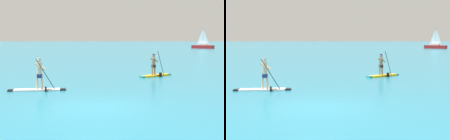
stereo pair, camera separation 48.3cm
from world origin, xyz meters
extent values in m
plane|color=teal|center=(0.00, 0.00, 0.00)|extent=(440.00, 440.00, 0.00)
cube|color=white|center=(-3.11, 4.60, 0.04)|extent=(2.51, 0.82, 0.09)
cube|color=black|center=(-1.72, 4.71, 0.04)|extent=(0.34, 0.47, 0.09)
cube|color=black|center=(-4.49, 4.50, 0.04)|extent=(0.34, 0.41, 0.09)
cylinder|color=beige|center=(-2.84, 4.62, 0.49)|extent=(0.11, 0.11, 0.81)
cylinder|color=beige|center=(-3.09, 4.61, 0.49)|extent=(0.11, 0.11, 0.81)
cube|color=navy|center=(-2.96, 4.61, 0.80)|extent=(0.28, 0.24, 0.22)
cylinder|color=beige|center=(-2.96, 4.61, 1.21)|extent=(0.26, 0.26, 0.63)
sphere|color=beige|center=(-2.96, 4.61, 1.66)|extent=(0.21, 0.21, 0.21)
cylinder|color=white|center=(-2.96, 4.61, 1.76)|extent=(0.18, 0.18, 0.06)
cylinder|color=beige|center=(-2.93, 4.77, 1.31)|extent=(0.54, 0.13, 0.40)
cylinder|color=beige|center=(-2.90, 4.47, 1.31)|extent=(0.54, 0.13, 0.40)
cylinder|color=black|center=(-2.58, 4.22, 0.93)|extent=(0.98, 0.11, 1.63)
cube|color=black|center=(-2.58, 4.22, 0.11)|extent=(0.09, 0.21, 0.32)
cube|color=yellow|center=(4.52, 10.81, 0.06)|extent=(2.29, 1.89, 0.13)
cube|color=teal|center=(5.61, 11.61, 0.06)|extent=(0.48, 0.50, 0.13)
cube|color=teal|center=(3.42, 10.01, 0.06)|extent=(0.45, 0.46, 0.13)
cylinder|color=#997051|center=(4.44, 10.75, 0.50)|extent=(0.11, 0.11, 0.74)
cylinder|color=#997051|center=(4.24, 10.61, 0.50)|extent=(0.11, 0.11, 0.74)
cube|color=black|center=(4.34, 10.68, 0.77)|extent=(0.34, 0.33, 0.22)
cylinder|color=#997051|center=(4.34, 10.68, 1.14)|extent=(0.26, 0.26, 0.54)
sphere|color=#997051|center=(4.34, 10.68, 1.54)|extent=(0.21, 0.21, 0.21)
cylinder|color=navy|center=(4.34, 10.68, 1.64)|extent=(0.18, 0.18, 0.06)
cylinder|color=#997051|center=(4.29, 10.83, 1.22)|extent=(0.46, 0.43, 0.39)
cylinder|color=#997051|center=(4.47, 10.59, 1.22)|extent=(0.46, 0.43, 0.39)
cylinder|color=black|center=(4.85, 10.57, 0.99)|extent=(0.59, 0.45, 1.80)
cube|color=black|center=(4.85, 10.57, 0.15)|extent=(0.18, 0.21, 0.32)
cube|color=#A51E1E|center=(27.83, 70.59, 0.42)|extent=(5.22, 4.71, 0.84)
cylinder|color=#B2B2B7|center=(27.83, 70.59, 3.23)|extent=(0.12, 0.12, 4.79)
pyramid|color=white|center=(27.83, 70.59, 2.96)|extent=(1.87, 1.83, 4.05)
cube|color=silver|center=(27.83, 70.59, 1.09)|extent=(2.19, 2.06, 0.50)
camera|label=1|loc=(0.00, -13.38, 2.88)|focal=53.29mm
camera|label=2|loc=(0.48, -13.40, 2.88)|focal=53.29mm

